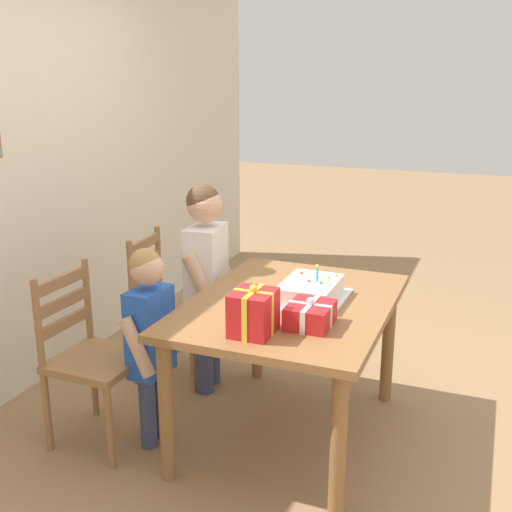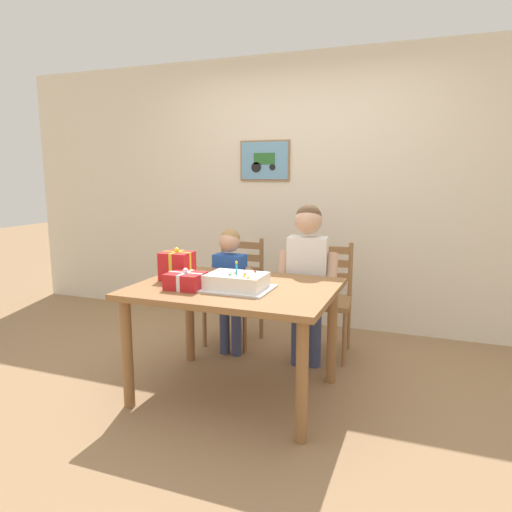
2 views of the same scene
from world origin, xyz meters
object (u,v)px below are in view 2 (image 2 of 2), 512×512
at_px(child_younger, 230,280).
at_px(chair_right, 325,299).
at_px(birthday_cake, 237,282).
at_px(gift_box_red_large, 186,281).
at_px(chair_left, 235,290).
at_px(child_older, 307,270).
at_px(gift_box_beside_cake, 177,266).
at_px(dining_table, 235,301).

bearing_deg(child_younger, chair_right, 23.24).
distance_m(birthday_cake, gift_box_red_large, 0.33).
distance_m(chair_left, child_older, 0.85).
height_order(birthday_cake, chair_right, birthday_cake).
distance_m(birthday_cake, child_younger, 0.82).
bearing_deg(gift_box_beside_cake, gift_box_red_large, -48.57).
relative_size(birthday_cake, chair_right, 0.48).
relative_size(gift_box_beside_cake, chair_right, 0.25).
height_order(gift_box_beside_cake, chair_right, gift_box_beside_cake).
distance_m(gift_box_beside_cake, chair_right, 1.30).
bearing_deg(chair_left, gift_box_beside_cake, -92.64).
xyz_separation_m(gift_box_red_large, chair_left, (-0.14, 1.12, -0.34)).
bearing_deg(child_older, gift_box_red_large, -126.03).
relative_size(birthday_cake, child_older, 0.35).
xyz_separation_m(gift_box_beside_cake, child_older, (0.77, 0.61, -0.09)).
distance_m(gift_box_beside_cake, child_younger, 0.66).
relative_size(chair_left, child_younger, 0.88).
relative_size(birthday_cake, gift_box_red_large, 1.87).
distance_m(dining_table, gift_box_beside_cake, 0.49).
bearing_deg(birthday_cake, child_older, 68.96).
relative_size(child_older, child_younger, 1.20).
distance_m(chair_left, chair_right, 0.80).
bearing_deg(birthday_cake, chair_left, 113.84).
distance_m(gift_box_red_large, child_older, 1.00).
xyz_separation_m(gift_box_red_large, child_younger, (-0.05, 0.81, -0.17)).
height_order(chair_left, child_younger, child_younger).
bearing_deg(child_older, child_younger, 179.96).
bearing_deg(gift_box_red_large, birthday_cake, 16.83).
height_order(dining_table, child_older, child_older).
distance_m(chair_right, child_younger, 0.80).
distance_m(birthday_cake, chair_right, 1.13).
bearing_deg(child_younger, gift_box_beside_cake, -101.83).
distance_m(birthday_cake, chair_left, 1.17).
distance_m(dining_table, chair_right, 1.04).
bearing_deg(chair_left, child_younger, -74.55).
height_order(chair_left, chair_right, same).
bearing_deg(chair_left, dining_table, -66.82).
bearing_deg(gift_box_beside_cake, chair_right, 47.34).
distance_m(gift_box_red_large, child_younger, 0.83).
bearing_deg(child_older, chair_right, 76.70).
height_order(dining_table, birthday_cake, birthday_cake).
distance_m(birthday_cake, gift_box_beside_cake, 0.51).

